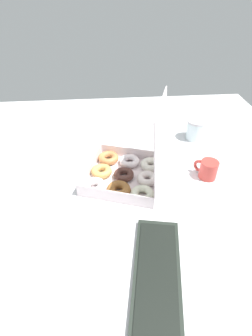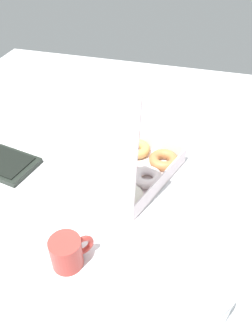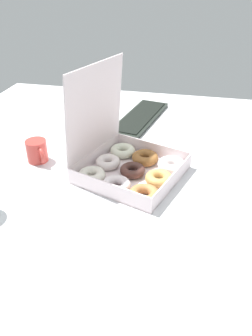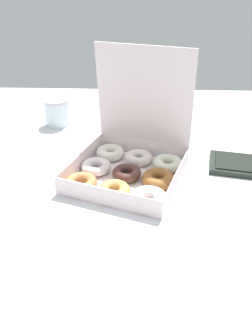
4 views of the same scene
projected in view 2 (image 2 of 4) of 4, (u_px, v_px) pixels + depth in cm
name	position (u px, v px, depth cm)	size (l,w,h in cm)	color
ground_plane	(119.00, 178.00, 106.74)	(180.00, 180.00, 2.00)	silver
donut_box	(116.00, 162.00, 104.83)	(40.50, 40.88, 37.76)	white
coffee_mug	(68.00, 252.00, 78.59)	(9.45, 9.65, 8.42)	#AC3730
glass_jar	(206.00, 301.00, 67.91)	(10.38, 10.38, 11.04)	silver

